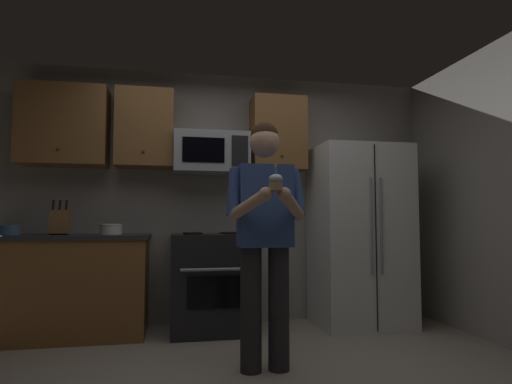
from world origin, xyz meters
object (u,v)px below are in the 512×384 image
object	(u,v)px
refrigerator	(360,235)
person	(265,228)
bowl_small_colored	(9,230)
bowl_large_white	(111,229)
cupcake	(276,182)
knife_block	(60,222)
microwave	(211,153)
oven_range	(211,282)

from	to	relation	value
refrigerator	person	xyz separation A→B (m)	(-1.22, -1.12, 0.10)
refrigerator	person	distance (m)	1.66
bowl_small_colored	person	size ratio (longest dim) A/B	0.11
bowl_large_white	cupcake	distance (m)	1.98
person	cupcake	xyz separation A→B (m)	(0.00, -0.33, 0.30)
knife_block	person	distance (m)	1.99
knife_block	cupcake	world-z (taller)	cupcake
microwave	refrigerator	world-z (taller)	microwave
microwave	bowl_small_colored	distance (m)	1.94
knife_block	bowl_small_colored	distance (m)	0.43
refrigerator	bowl_small_colored	xyz separation A→B (m)	(-3.29, 0.05, 0.07)
microwave	bowl_large_white	size ratio (longest dim) A/B	3.57
knife_block	cupcake	size ratio (longest dim) A/B	1.84
refrigerator	person	world-z (taller)	refrigerator
bowl_small_colored	cupcake	world-z (taller)	cupcake
microwave	bowl_small_colored	size ratio (longest dim) A/B	3.86
oven_range	cupcake	bearing A→B (deg)	-79.39
oven_range	cupcake	size ratio (longest dim) A/B	5.36
bowl_small_colored	cupcake	size ratio (longest dim) A/B	1.10
refrigerator	knife_block	bearing A→B (deg)	179.80
bowl_large_white	person	distance (m)	1.71
microwave	person	distance (m)	1.49
microwave	knife_block	xyz separation A→B (m)	(-1.36, -0.15, -0.69)
bowl_large_white	bowl_small_colored	world-z (taller)	bowl_large_white
cupcake	bowl_small_colored	bearing A→B (deg)	144.16
knife_block	bowl_large_white	world-z (taller)	knife_block
bowl_small_colored	person	xyz separation A→B (m)	(2.07, -1.16, 0.03)
oven_range	refrigerator	distance (m)	1.56
cupcake	person	bearing A→B (deg)	90.00
microwave	refrigerator	xyz separation A→B (m)	(1.50, -0.16, -0.82)
person	cupcake	distance (m)	0.44
person	cupcake	size ratio (longest dim) A/B	10.13
microwave	refrigerator	distance (m)	1.72
refrigerator	knife_block	size ratio (longest dim) A/B	5.63
knife_block	person	world-z (taller)	person
refrigerator	cupcake	world-z (taller)	refrigerator
oven_range	person	xyz separation A→B (m)	(0.28, -1.16, 0.53)
bowl_large_white	person	size ratio (longest dim) A/B	0.12
microwave	refrigerator	bearing A→B (deg)	-6.03
bowl_small_colored	refrigerator	bearing A→B (deg)	-0.82
oven_range	bowl_small_colored	xyz separation A→B (m)	(-1.79, 0.01, 0.51)
microwave	knife_block	world-z (taller)	microwave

